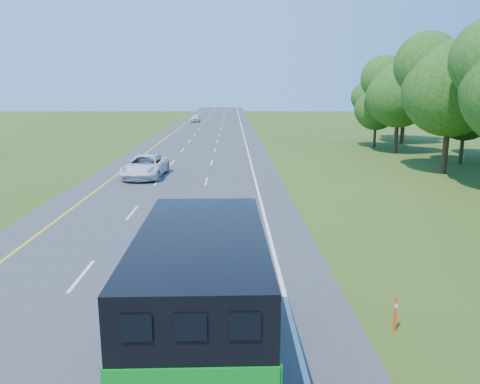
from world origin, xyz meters
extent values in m
cube|color=#38383A|center=(0.00, 50.00, 0.02)|extent=(15.00, 260.00, 0.04)
cube|color=yellow|center=(-5.50, 50.00, 0.04)|extent=(0.15, 260.00, 0.01)
cube|color=white|center=(5.50, 50.00, 0.04)|extent=(0.15, 260.00, 0.01)
cylinder|color=black|center=(1.91, 17.29, 0.63)|extent=(0.39, 1.18, 1.18)
cylinder|color=black|center=(4.16, 17.32, 0.63)|extent=(0.39, 1.18, 1.18)
cube|color=black|center=(3.08, 13.88, 0.76)|extent=(2.68, 8.59, 0.30)
cube|color=black|center=(3.04, 17.20, 1.92)|extent=(2.65, 1.96, 2.03)
cube|color=black|center=(3.02, 18.18, 2.46)|extent=(2.35, 0.10, 0.64)
cube|color=black|center=(3.09, 13.14, 2.38)|extent=(2.76, 6.24, 2.94)
cube|color=#067B18|center=(3.13, 10.01, 2.52)|extent=(2.67, 0.08, 0.32)
cube|color=#067B18|center=(1.73, 13.12, 2.52)|extent=(0.12, 6.20, 0.32)
cube|color=#067B18|center=(4.45, 13.15, 2.52)|extent=(0.12, 6.20, 0.32)
cube|color=black|center=(2.33, 10.00, 3.37)|extent=(0.48, 0.05, 0.43)
cube|color=black|center=(3.13, 10.01, 3.37)|extent=(0.48, 0.05, 0.43)
cube|color=black|center=(3.93, 10.02, 3.37)|extent=(0.48, 0.05, 0.43)
imported|color=silver|center=(-3.01, 39.81, 0.89)|extent=(3.11, 6.27, 1.71)
imported|color=silver|center=(-3.79, 101.46, 0.77)|extent=(1.77, 4.29, 1.46)
cube|color=#FF440D|center=(8.37, 15.83, 0.52)|extent=(0.08, 0.04, 1.05)
cube|color=white|center=(8.37, 15.83, 0.81)|extent=(0.09, 0.05, 0.11)
camera|label=1|loc=(3.75, 3.71, 6.80)|focal=35.00mm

